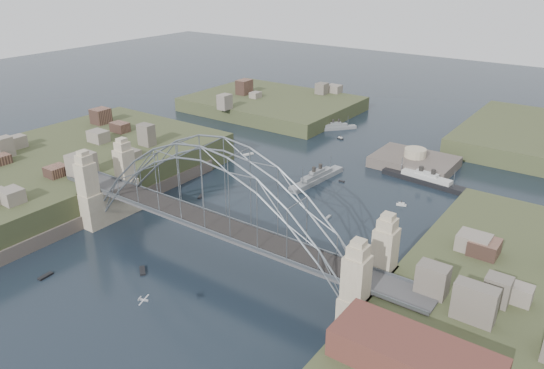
{
  "coord_description": "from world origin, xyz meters",
  "views": [
    {
      "loc": [
        58.25,
        -63.28,
        53.83
      ],
      "look_at": [
        0.0,
        18.0,
        10.0
      ],
      "focal_mm": 34.05,
      "sensor_mm": 36.0,
      "label": 1
    }
  ],
  "objects_px": {
    "bridge": "(215,205)",
    "ocean_liner": "(426,180)",
    "naval_cruiser_far": "(336,127)",
    "fort_island": "(413,168)",
    "naval_cruiser_near": "(317,178)",
    "wharf_shed": "(414,357)"
  },
  "relations": [
    {
      "from": "bridge",
      "to": "ocean_liner",
      "type": "relative_size",
      "value": 3.44
    },
    {
      "from": "naval_cruiser_far",
      "to": "ocean_liner",
      "type": "distance_m",
      "value": 49.95
    },
    {
      "from": "fort_island",
      "to": "naval_cruiser_far",
      "type": "bearing_deg",
      "value": 153.31
    },
    {
      "from": "fort_island",
      "to": "naval_cruiser_near",
      "type": "distance_m",
      "value": 30.13
    },
    {
      "from": "ocean_liner",
      "to": "bridge",
      "type": "bearing_deg",
      "value": -107.47
    },
    {
      "from": "fort_island",
      "to": "wharf_shed",
      "type": "xyz_separation_m",
      "value": [
        32.0,
        -84.0,
        10.34
      ]
    },
    {
      "from": "wharf_shed",
      "to": "naval_cruiser_near",
      "type": "height_order",
      "value": "wharf_shed"
    },
    {
      "from": "fort_island",
      "to": "naval_cruiser_far",
      "type": "height_order",
      "value": "fort_island"
    },
    {
      "from": "fort_island",
      "to": "wharf_shed",
      "type": "distance_m",
      "value": 90.48
    },
    {
      "from": "ocean_liner",
      "to": "wharf_shed",
      "type": "bearing_deg",
      "value": -71.45
    },
    {
      "from": "naval_cruiser_far",
      "to": "ocean_liner",
      "type": "bearing_deg",
      "value": -32.88
    },
    {
      "from": "wharf_shed",
      "to": "bridge",
      "type": "bearing_deg",
      "value": 162.35
    },
    {
      "from": "naval_cruiser_near",
      "to": "naval_cruiser_far",
      "type": "height_order",
      "value": "naval_cruiser_near"
    },
    {
      "from": "fort_island",
      "to": "ocean_liner",
      "type": "bearing_deg",
      "value": -53.7
    },
    {
      "from": "bridge",
      "to": "wharf_shed",
      "type": "height_order",
      "value": "bridge"
    },
    {
      "from": "naval_cruiser_near",
      "to": "naval_cruiser_far",
      "type": "relative_size",
      "value": 1.65
    },
    {
      "from": "naval_cruiser_far",
      "to": "ocean_liner",
      "type": "relative_size",
      "value": 0.51
    },
    {
      "from": "ocean_liner",
      "to": "fort_island",
      "type": "bearing_deg",
      "value": 126.3
    },
    {
      "from": "naval_cruiser_far",
      "to": "wharf_shed",
      "type": "bearing_deg",
      "value": -56.61
    },
    {
      "from": "bridge",
      "to": "naval_cruiser_far",
      "type": "distance_m",
      "value": 91.25
    },
    {
      "from": "naval_cruiser_far",
      "to": "naval_cruiser_near",
      "type": "bearing_deg",
      "value": -66.98
    },
    {
      "from": "naval_cruiser_far",
      "to": "ocean_liner",
      "type": "xyz_separation_m",
      "value": [
        41.95,
        -27.12,
        0.15
      ]
    }
  ]
}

